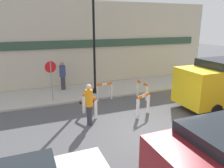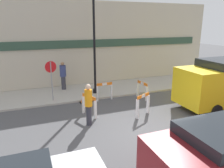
% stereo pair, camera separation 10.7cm
% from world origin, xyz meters
% --- Properties ---
extents(ground_plane, '(60.00, 60.00, 0.00)m').
position_xyz_m(ground_plane, '(0.00, 0.00, 0.00)').
color(ground_plane, '#4C4C4F').
extents(sidewalk_slab, '(18.00, 3.18, 0.10)m').
position_xyz_m(sidewalk_slab, '(0.00, 6.09, 0.05)').
color(sidewalk_slab, '#ADA89E').
rests_on(sidewalk_slab, ground_plane).
extents(storefront_facade, '(18.00, 0.22, 5.50)m').
position_xyz_m(storefront_facade, '(0.00, 7.76, 2.75)').
color(storefront_facade, '#BCB29E').
rests_on(storefront_facade, ground_plane).
extents(streetlamp_post, '(0.44, 0.44, 5.96)m').
position_xyz_m(streetlamp_post, '(-0.64, 5.46, 3.89)').
color(streetlamp_post, black).
rests_on(streetlamp_post, sidewalk_slab).
extents(stop_sign, '(0.59, 0.16, 2.13)m').
position_xyz_m(stop_sign, '(-3.14, 5.01, 1.53)').
color(stop_sign, gray).
rests_on(stop_sign, sidewalk_slab).
extents(barricade_0, '(0.87, 0.51, 1.04)m').
position_xyz_m(barricade_0, '(0.46, 1.69, 0.57)').
color(barricade_0, white).
rests_on(barricade_0, ground_plane).
extents(barricade_1, '(0.21, 0.95, 0.96)m').
position_xyz_m(barricade_1, '(1.60, 3.83, 0.53)').
color(barricade_1, white).
rests_on(barricade_1, ground_plane).
extents(barricade_2, '(0.89, 0.15, 0.98)m').
position_xyz_m(barricade_2, '(-0.45, 4.35, 0.54)').
color(barricade_2, white).
rests_on(barricade_2, ground_plane).
extents(barricade_3, '(0.48, 0.91, 0.99)m').
position_xyz_m(barricade_3, '(-1.81, 2.58, 0.55)').
color(barricade_3, white).
rests_on(barricade_3, ground_plane).
extents(traffic_cone_0, '(0.30, 0.30, 0.47)m').
position_xyz_m(traffic_cone_0, '(-1.19, 4.40, 0.22)').
color(traffic_cone_0, black).
rests_on(traffic_cone_0, ground_plane).
extents(traffic_cone_1, '(0.30, 0.30, 0.49)m').
position_xyz_m(traffic_cone_1, '(-1.52, 3.80, 0.23)').
color(traffic_cone_1, black).
rests_on(traffic_cone_1, ground_plane).
extents(traffic_cone_2, '(0.30, 0.30, 0.46)m').
position_xyz_m(traffic_cone_2, '(-1.69, 4.33, 0.22)').
color(traffic_cone_2, black).
rests_on(traffic_cone_2, ground_plane).
extents(person_worker, '(0.44, 0.44, 1.76)m').
position_xyz_m(person_worker, '(-2.07, 1.70, 0.96)').
color(person_worker, '#33333D').
rests_on(person_worker, ground_plane).
extents(person_pedestrian, '(0.47, 0.47, 1.73)m').
position_xyz_m(person_pedestrian, '(-2.26, 6.87, 1.02)').
color(person_pedestrian, '#33333D').
rests_on(person_pedestrian, sidewalk_slab).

